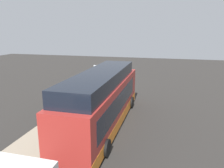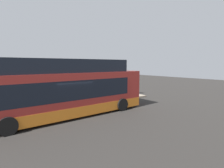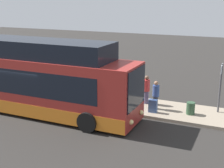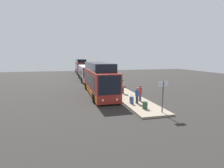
{
  "view_description": "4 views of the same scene",
  "coord_description": "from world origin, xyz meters",
  "px_view_note": "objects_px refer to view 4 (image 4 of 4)",
  "views": [
    {
      "loc": [
        -13.98,
        -4.13,
        6.61
      ],
      "look_at": [
        4.37,
        0.69,
        1.93
      ],
      "focal_mm": 35.0,
      "sensor_mm": 36.0,
      "label": 1
    },
    {
      "loc": [
        -5.0,
        -11.29,
        3.66
      ],
      "look_at": [
        4.37,
        0.69,
        1.93
      ],
      "focal_mm": 28.0,
      "sensor_mm": 36.0,
      "label": 2
    },
    {
      "loc": [
        10.58,
        -13.02,
        6.08
      ],
      "look_at": [
        4.37,
        0.69,
        1.93
      ],
      "focal_mm": 50.0,
      "sensor_mm": 36.0,
      "label": 3
    },
    {
      "loc": [
        21.75,
        -3.79,
        4.71
      ],
      "look_at": [
        4.37,
        0.69,
        1.93
      ],
      "focal_mm": 28.0,
      "sensor_mm": 36.0,
      "label": 4
    }
  ],
  "objects_px": {
    "bus_lead": "(99,80)",
    "trash_bin": "(145,105)",
    "passenger_boarding": "(140,93)",
    "passenger_waiting": "(137,95)",
    "bus_third": "(81,67)",
    "suitcase": "(132,100)",
    "sign_post": "(163,92)",
    "bus_second": "(86,73)",
    "passenger_with_bags": "(123,86)"
  },
  "relations": [
    {
      "from": "bus_second",
      "to": "trash_bin",
      "type": "height_order",
      "value": "bus_second"
    },
    {
      "from": "trash_bin",
      "to": "bus_third",
      "type": "bearing_deg",
      "value": -175.92
    },
    {
      "from": "passenger_waiting",
      "to": "trash_bin",
      "type": "xyz_separation_m",
      "value": [
        1.93,
        -0.04,
        -0.53
      ]
    },
    {
      "from": "bus_third",
      "to": "sign_post",
      "type": "xyz_separation_m",
      "value": [
        39.03,
        3.64,
        0.01
      ]
    },
    {
      "from": "bus_lead",
      "to": "passenger_boarding",
      "type": "relative_size",
      "value": 7.36
    },
    {
      "from": "bus_second",
      "to": "passenger_waiting",
      "type": "xyz_separation_m",
      "value": [
        20.65,
        2.73,
        -0.45
      ]
    },
    {
      "from": "bus_lead",
      "to": "suitcase",
      "type": "distance_m",
      "value": 6.82
    },
    {
      "from": "bus_second",
      "to": "passenger_waiting",
      "type": "height_order",
      "value": "bus_second"
    },
    {
      "from": "bus_third",
      "to": "passenger_with_bags",
      "type": "xyz_separation_m",
      "value": [
        30.88,
        2.87,
        -0.73
      ]
    },
    {
      "from": "bus_lead",
      "to": "sign_post",
      "type": "height_order",
      "value": "bus_lead"
    },
    {
      "from": "sign_post",
      "to": "trash_bin",
      "type": "bearing_deg",
      "value": -143.95
    },
    {
      "from": "bus_lead",
      "to": "suitcase",
      "type": "relative_size",
      "value": 12.89
    },
    {
      "from": "bus_second",
      "to": "bus_third",
      "type": "relative_size",
      "value": 0.92
    },
    {
      "from": "bus_lead",
      "to": "passenger_with_bags",
      "type": "relative_size",
      "value": 7.0
    },
    {
      "from": "bus_third",
      "to": "passenger_waiting",
      "type": "relative_size",
      "value": 7.82
    },
    {
      "from": "passenger_waiting",
      "to": "sign_post",
      "type": "bearing_deg",
      "value": 44.27
    },
    {
      "from": "suitcase",
      "to": "sign_post",
      "type": "xyz_separation_m",
      "value": [
        3.19,
        1.49,
        1.34
      ]
    },
    {
      "from": "bus_second",
      "to": "passenger_with_bags",
      "type": "xyz_separation_m",
      "value": [
        15.71,
        2.87,
        -0.35
      ]
    },
    {
      "from": "bus_lead",
      "to": "passenger_with_bags",
      "type": "bearing_deg",
      "value": 64.41
    },
    {
      "from": "bus_third",
      "to": "trash_bin",
      "type": "height_order",
      "value": "bus_third"
    },
    {
      "from": "bus_second",
      "to": "sign_post",
      "type": "xyz_separation_m",
      "value": [
        23.87,
        3.64,
        0.39
      ]
    },
    {
      "from": "passenger_with_bags",
      "to": "bus_third",
      "type": "bearing_deg",
      "value": -131.21
    },
    {
      "from": "bus_third",
      "to": "passenger_with_bags",
      "type": "relative_size",
      "value": 7.09
    },
    {
      "from": "bus_third",
      "to": "trash_bin",
      "type": "xyz_separation_m",
      "value": [
        37.74,
        2.69,
        -1.35
      ]
    },
    {
      "from": "passenger_boarding",
      "to": "bus_third",
      "type": "bearing_deg",
      "value": 17.02
    },
    {
      "from": "bus_lead",
      "to": "suitcase",
      "type": "height_order",
      "value": "bus_lead"
    },
    {
      "from": "suitcase",
      "to": "bus_lead",
      "type": "bearing_deg",
      "value": -161.31
    },
    {
      "from": "bus_second",
      "to": "passenger_with_bags",
      "type": "distance_m",
      "value": 15.97
    },
    {
      "from": "bus_lead",
      "to": "passenger_boarding",
      "type": "height_order",
      "value": "bus_lead"
    },
    {
      "from": "passenger_boarding",
      "to": "sign_post",
      "type": "distance_m",
      "value": 4.06
    },
    {
      "from": "bus_lead",
      "to": "bus_third",
      "type": "distance_m",
      "value": 29.5
    },
    {
      "from": "passenger_boarding",
      "to": "suitcase",
      "type": "height_order",
      "value": "passenger_boarding"
    },
    {
      "from": "bus_third",
      "to": "passenger_boarding",
      "type": "relative_size",
      "value": 7.45
    },
    {
      "from": "bus_second",
      "to": "passenger_with_bags",
      "type": "height_order",
      "value": "bus_second"
    },
    {
      "from": "bus_lead",
      "to": "bus_second",
      "type": "height_order",
      "value": "bus_lead"
    },
    {
      "from": "passenger_with_bags",
      "to": "trash_bin",
      "type": "height_order",
      "value": "passenger_with_bags"
    },
    {
      "from": "bus_lead",
      "to": "passenger_with_bags",
      "type": "height_order",
      "value": "bus_lead"
    },
    {
      "from": "trash_bin",
      "to": "suitcase",
      "type": "bearing_deg",
      "value": -163.9
    },
    {
      "from": "bus_second",
      "to": "sign_post",
      "type": "height_order",
      "value": "bus_second"
    },
    {
      "from": "bus_lead",
      "to": "passenger_with_bags",
      "type": "distance_m",
      "value": 3.26
    },
    {
      "from": "bus_second",
      "to": "passenger_waiting",
      "type": "bearing_deg",
      "value": 7.54
    },
    {
      "from": "bus_third",
      "to": "passenger_waiting",
      "type": "height_order",
      "value": "bus_third"
    },
    {
      "from": "bus_lead",
      "to": "passenger_waiting",
      "type": "xyz_separation_m",
      "value": [
        6.31,
        2.73,
        -0.79
      ]
    },
    {
      "from": "bus_lead",
      "to": "passenger_waiting",
      "type": "distance_m",
      "value": 6.92
    },
    {
      "from": "passenger_boarding",
      "to": "passenger_waiting",
      "type": "relative_size",
      "value": 1.05
    },
    {
      "from": "bus_third",
      "to": "suitcase",
      "type": "relative_size",
      "value": 13.05
    },
    {
      "from": "suitcase",
      "to": "sign_post",
      "type": "distance_m",
      "value": 3.76
    },
    {
      "from": "bus_lead",
      "to": "trash_bin",
      "type": "distance_m",
      "value": 8.77
    },
    {
      "from": "passenger_with_bags",
      "to": "trash_bin",
      "type": "bearing_deg",
      "value": 41.98
    },
    {
      "from": "passenger_boarding",
      "to": "trash_bin",
      "type": "xyz_separation_m",
      "value": [
        2.68,
        -0.7,
        -0.57
      ]
    }
  ]
}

